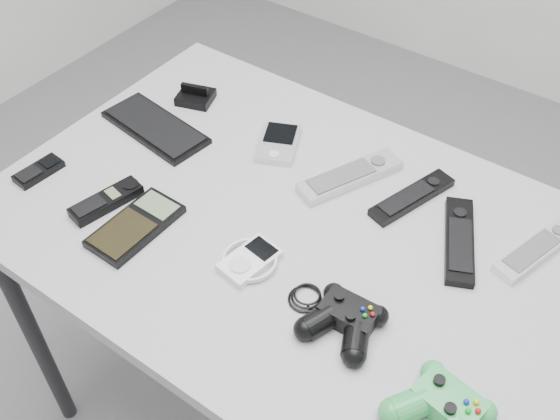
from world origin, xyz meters
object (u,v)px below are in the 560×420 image
Objects in this scene: remote_silver_a at (350,176)px; cordless_handset at (106,201)px; remote_black_b at (459,240)px; controller_green at (443,408)px; pda at (278,143)px; mobile_phone at (39,171)px; mp3_player at (250,260)px; controller_black at (345,318)px; remote_black_a at (412,197)px; desk at (304,254)px; remote_silver_b at (537,248)px; calculator at (135,226)px; pda_keyboard at (155,127)px.

cordless_handset is (-0.34, -0.32, -0.00)m from remote_silver_a.
remote_black_b is 1.42× the size of controller_green.
pda reaches higher than mobile_phone.
controller_black is (0.20, -0.02, 0.01)m from mp3_player.
remote_black_b is 0.37m from mp3_player.
cordless_handset is at bearing -111.50° from remote_silver_a.
cordless_handset reaches higher than remote_black_a.
mobile_phone is 0.92× the size of mp3_player.
remote_black_b is 1.45× the size of cordless_handset.
mp3_player is at bearing -105.60° from desk.
desk is 0.25m from pda.
remote_black_b reaches higher than desk.
controller_black is at bearing -64.27° from remote_black_a.
calculator is at bearing -132.49° from remote_silver_b.
mp3_player is at bearing -71.63° from remote_silver_a.
remote_silver_a is 1.12× the size of remote_silver_b.
pda_keyboard is 0.79m from remote_silver_b.
pda is at bearing -158.96° from remote_black_a.
controller_black reaches higher than calculator.
remote_silver_b is (0.12, 0.06, 0.00)m from remote_black_b.
mp3_player is (-0.39, -0.31, -0.00)m from remote_silver_b.
remote_silver_a is 0.24m from remote_black_b.
controller_green is at bearing -0.12° from calculator.
pda_keyboard is 1.74× the size of cordless_handset.
pda is 0.30m from remote_black_a.
remote_silver_b reaches higher than desk.
controller_green is at bearing -73.72° from remote_silver_b.
controller_black is at bearing -103.95° from remote_silver_b.
pda is (0.24, 0.11, 0.00)m from pda_keyboard.
calculator is (-0.25, -0.18, 0.08)m from desk.
desk is 5.98× the size of remote_silver_b.
cordless_handset reaches higher than mp3_player.
pda is 0.64× the size of remote_black_a.
pda_keyboard is at bearing 127.17° from calculator.
desk is at bearing 24.37° from mobile_phone.
remote_black_b is (0.12, -0.05, 0.00)m from remote_black_a.
pda is 0.57× the size of controller_black.
pda and remote_silver_b have the same top height.
calculator is at bearing -172.86° from remote_black_b.
remote_silver_a is 1.03× the size of controller_black.
remote_black_b is 1.16× the size of calculator.
desk is at bearing -135.50° from remote_silver_b.
pda is 0.35m from calculator.
remote_silver_b is at bearing 28.12° from desk.
controller_green reaches higher than desk.
remote_black_b is 0.13m from remote_silver_b.
remote_silver_a is 1.24× the size of calculator.
pda_keyboard is at bearing 172.59° from controller_green.
desk is 11.16× the size of mp3_player.
pda is at bearing 76.22° from cordless_handset.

